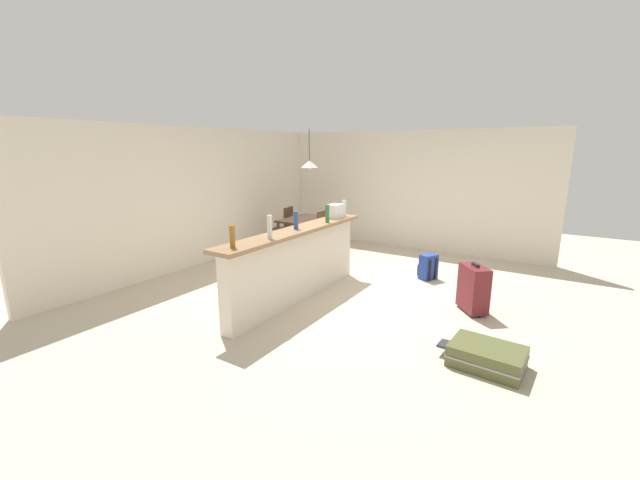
% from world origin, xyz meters
% --- Properties ---
extents(ground_plane, '(13.00, 13.00, 0.05)m').
position_xyz_m(ground_plane, '(0.00, 0.00, -0.03)').
color(ground_plane, beige).
extents(wall_back, '(6.60, 0.10, 2.50)m').
position_xyz_m(wall_back, '(0.00, 3.05, 1.25)').
color(wall_back, silver).
rests_on(wall_back, ground_plane).
extents(wall_right, '(0.10, 6.00, 2.50)m').
position_xyz_m(wall_right, '(3.05, 0.30, 1.25)').
color(wall_right, silver).
rests_on(wall_right, ground_plane).
extents(partition_half_wall, '(2.80, 0.20, 0.99)m').
position_xyz_m(partition_half_wall, '(-0.77, 0.41, 0.49)').
color(partition_half_wall, silver).
rests_on(partition_half_wall, ground_plane).
extents(bar_countertop, '(2.96, 0.40, 0.05)m').
position_xyz_m(bar_countertop, '(-0.77, 0.41, 1.01)').
color(bar_countertop, '#93704C').
rests_on(bar_countertop, partition_half_wall).
extents(bottle_amber, '(0.06, 0.06, 0.25)m').
position_xyz_m(bottle_amber, '(-2.00, 0.40, 1.16)').
color(bottle_amber, '#9E661E').
rests_on(bottle_amber, bar_countertop).
extents(bottle_white, '(0.06, 0.06, 0.29)m').
position_xyz_m(bottle_white, '(-1.42, 0.34, 1.18)').
color(bottle_white, silver).
rests_on(bottle_white, bar_countertop).
extents(bottle_blue, '(0.06, 0.06, 0.25)m').
position_xyz_m(bottle_blue, '(-0.76, 0.42, 1.16)').
color(bottle_blue, '#284C89').
rests_on(bottle_blue, bar_countertop).
extents(bottle_green, '(0.06, 0.06, 0.27)m').
position_xyz_m(bottle_green, '(-0.11, 0.31, 1.17)').
color(bottle_green, '#2D6B38').
rests_on(bottle_green, bar_countertop).
extents(bottle_clear, '(0.07, 0.07, 0.26)m').
position_xyz_m(bottle_clear, '(0.52, 0.38, 1.17)').
color(bottle_clear, silver).
rests_on(bottle_clear, bar_countertop).
extents(grocery_bag, '(0.26, 0.18, 0.22)m').
position_xyz_m(grocery_bag, '(0.30, 0.41, 1.15)').
color(grocery_bag, silver).
rests_on(grocery_bag, bar_countertop).
extents(dining_table, '(1.10, 0.80, 0.74)m').
position_xyz_m(dining_table, '(1.41, 1.74, 0.65)').
color(dining_table, '#332319').
rests_on(dining_table, ground_plane).
extents(dining_chair_near_partition, '(0.42, 0.42, 0.93)m').
position_xyz_m(dining_chair_near_partition, '(1.37, 1.21, 0.52)').
color(dining_chair_near_partition, '#4C331E').
rests_on(dining_chair_near_partition, ground_plane).
extents(dining_chair_far_side, '(0.47, 0.47, 0.93)m').
position_xyz_m(dining_chair_far_side, '(1.44, 2.32, 0.52)').
color(dining_chair_far_side, '#4C331E').
rests_on(dining_chair_far_side, ground_plane).
extents(pendant_lamp, '(0.34, 0.34, 0.79)m').
position_xyz_m(pendant_lamp, '(1.51, 1.72, 1.82)').
color(pendant_lamp, black).
extents(suitcase_flat_olive, '(0.54, 0.85, 0.22)m').
position_xyz_m(suitcase_flat_olive, '(-1.22, -2.22, 0.11)').
color(suitcase_flat_olive, '#51562D').
rests_on(suitcase_flat_olive, ground_plane).
extents(backpack_blue, '(0.33, 0.32, 0.42)m').
position_xyz_m(backpack_blue, '(1.15, -0.89, 0.20)').
color(backpack_blue, '#233D93').
rests_on(backpack_blue, ground_plane).
extents(suitcase_upright_maroon, '(0.49, 0.47, 0.67)m').
position_xyz_m(suitcase_upright_maroon, '(0.12, -1.81, 0.33)').
color(suitcase_upright_maroon, maroon).
rests_on(suitcase_upright_maroon, ground_plane).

